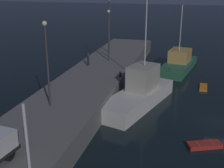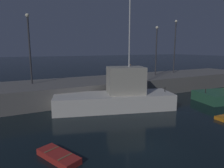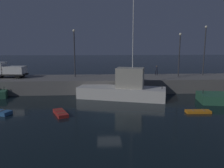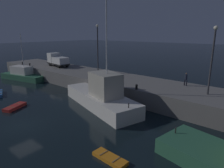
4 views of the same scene
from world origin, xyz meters
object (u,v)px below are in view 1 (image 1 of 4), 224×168
fishing_trawler_red (139,93)px  lamp_post_west (47,58)px  fishing_boat_white (178,63)px  rowboat_white_mid (203,87)px  bollard_west (120,74)px  dinghy_orange_near (204,145)px  lamp_post_east (109,31)px  dockworker (88,59)px  lamp_post_central (109,22)px

fishing_trawler_red → lamp_post_west: 11.75m
fishing_boat_white → rowboat_white_mid: size_ratio=4.28×
lamp_post_west → bollard_west: 12.24m
dinghy_orange_near → bollard_west: size_ratio=4.98×
lamp_post_west → lamp_post_east: (17.76, -0.79, -0.30)m
lamp_post_east → dockworker: 5.15m
lamp_post_west → lamp_post_east: 17.78m
fishing_boat_white → dinghy_orange_near: fishing_boat_white is taller
lamp_post_east → lamp_post_west: bearing=177.4°
fishing_trawler_red → dinghy_orange_near: 10.54m
fishing_boat_white → dockworker: size_ratio=6.98×
fishing_trawler_red → lamp_post_east: bearing=32.1°
fishing_boat_white → lamp_post_central: (-0.64, 11.22, 6.16)m
fishing_boat_white → dinghy_orange_near: 23.82m
lamp_post_west → lamp_post_central: size_ratio=0.91×
lamp_post_east → lamp_post_central: size_ratio=0.85×
rowboat_white_mid → lamp_post_west: lamp_post_west is taller
dockworker → lamp_post_east: bearing=-32.2°
dinghy_orange_near → lamp_post_west: 15.74m
rowboat_white_mid → bollard_west: 11.41m
fishing_boat_white → lamp_post_east: (-5.62, 9.92, 5.46)m
fishing_trawler_red → bollard_west: bearing=43.6°
rowboat_white_mid → lamp_post_east: size_ratio=0.38×
rowboat_white_mid → lamp_post_central: size_ratio=0.32×
rowboat_white_mid → bollard_west: size_ratio=4.52×
fishing_trawler_red → bollard_west: (3.07, 2.92, 1.07)m
lamp_post_west → bollard_west: lamp_post_west is taller
lamp_post_central → lamp_post_east: bearing=-165.4°
rowboat_white_mid → bollard_west: bearing=114.0°
fishing_trawler_red → dockworker: (6.92, 8.47, 1.74)m
lamp_post_central → bollard_west: lamp_post_central is taller
rowboat_white_mid → bollard_west: (-4.54, 10.20, 2.35)m
dockworker → bollard_west: dockworker is taller
rowboat_white_mid → dockworker: 16.05m
lamp_post_east → lamp_post_central: (4.98, 1.29, 0.69)m
fishing_boat_white → lamp_post_west: 26.35m
fishing_boat_white → rowboat_white_mid: fishing_boat_white is taller
fishing_boat_white → lamp_post_east: bearing=119.5°
lamp_post_central → bollard_west: (-12.13, -4.78, -4.73)m
rowboat_white_mid → lamp_post_east: (2.60, 13.68, 6.39)m
fishing_boat_white → dinghy_orange_near: size_ratio=3.89×
fishing_trawler_red → lamp_post_central: size_ratio=1.63×
fishing_boat_white → rowboat_white_mid: (-8.22, -3.76, -0.92)m
lamp_post_central → dinghy_orange_near: bearing=-147.2°
lamp_post_west → lamp_post_central: (22.74, 0.50, 0.39)m
fishing_trawler_red → rowboat_white_mid: fishing_trawler_red is taller
dinghy_orange_near → rowboat_white_mid: 15.32m
lamp_post_west → fishing_trawler_red: bearing=-43.6°
dinghy_orange_near → dockworker: bearing=46.7°
fishing_boat_white → lamp_post_central: bearing=93.2°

